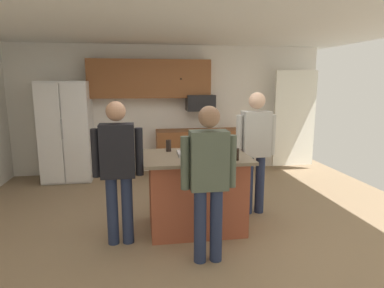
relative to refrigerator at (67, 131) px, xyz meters
name	(u,v)px	position (x,y,z in m)	size (l,w,h in m)	color
floor	(190,223)	(2.00, -2.38, -0.94)	(7.04, 7.04, 0.00)	#937A5B
ceiling	(189,20)	(2.00, -2.38, 1.66)	(7.04, 7.04, 0.00)	white
back_wall	(170,109)	(2.00, 0.42, 0.36)	(6.40, 0.10, 2.60)	white
french_door_window_panel	(294,119)	(4.60, 0.02, 0.16)	(0.90, 0.06, 2.00)	white
cabinet_run_upper	(150,79)	(1.60, 0.22, 0.98)	(2.40, 0.38, 0.75)	brown
cabinet_run_lower	(200,151)	(2.60, 0.10, -0.49)	(1.80, 0.63, 0.90)	brown
refrigerator	(67,131)	(0.00, 0.00, 0.00)	(0.90, 0.76, 1.88)	white
microwave_over_range	(200,103)	(2.60, 0.12, 0.51)	(0.56, 0.40, 0.32)	black
kitchen_island	(196,191)	(2.06, -2.51, -0.46)	(1.30, 0.98, 0.96)	#9E4C33
person_host_foreground	(118,164)	(1.12, -2.79, 0.02)	(0.57, 0.22, 1.66)	#232D4C
person_elder_center	(255,145)	(2.97, -2.15, 0.06)	(0.57, 0.23, 1.73)	#232D4C
person_guest_left	(209,175)	(2.05, -3.34, 0.00)	(0.57, 0.22, 1.64)	#232D4C
glass_short_whisky	(236,154)	(2.49, -2.84, 0.09)	(0.07, 0.07, 0.14)	black
glass_stout_tall	(169,146)	(1.75, -2.22, 0.10)	(0.07, 0.07, 0.15)	black
mug_ceramic_white	(226,151)	(2.44, -2.55, 0.07)	(0.12, 0.08, 0.09)	white
glass_pilsner	(204,145)	(2.22, -2.28, 0.10)	(0.07, 0.07, 0.15)	black
mug_blue_stoneware	(224,153)	(2.39, -2.66, 0.07)	(0.13, 0.09, 0.10)	white
serving_tray	(195,153)	(2.06, -2.49, 0.04)	(0.44, 0.30, 0.04)	#B7B7BC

